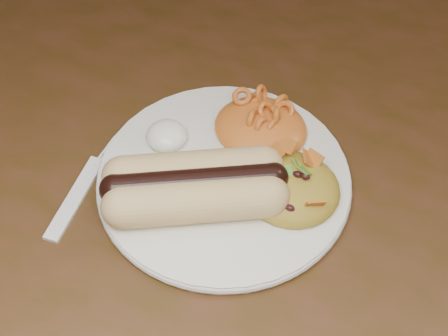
% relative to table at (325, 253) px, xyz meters
% --- Properties ---
extents(table, '(1.60, 0.90, 0.75)m').
position_rel_table_xyz_m(table, '(0.00, 0.00, 0.00)').
color(table, '#492719').
rests_on(table, floor).
extents(plate, '(0.31, 0.31, 0.01)m').
position_rel_table_xyz_m(plate, '(-0.11, -0.02, 0.10)').
color(plate, silver).
rests_on(plate, table).
extents(hotdog, '(0.14, 0.13, 0.04)m').
position_rel_table_xyz_m(hotdog, '(-0.12, -0.06, 0.13)').
color(hotdog, tan).
rests_on(hotdog, plate).
extents(mac_and_cheese, '(0.12, 0.11, 0.04)m').
position_rel_table_xyz_m(mac_and_cheese, '(-0.10, 0.04, 0.12)').
color(mac_and_cheese, orange).
rests_on(mac_and_cheese, plate).
extents(sour_cream, '(0.05, 0.05, 0.02)m').
position_rel_table_xyz_m(sour_cream, '(-0.18, -0.01, 0.12)').
color(sour_cream, white).
rests_on(sour_cream, plate).
extents(taco_salad, '(0.09, 0.09, 0.04)m').
position_rel_table_xyz_m(taco_salad, '(-0.04, -0.02, 0.12)').
color(taco_salad, '#C26A14').
rests_on(taco_salad, plate).
extents(fork, '(0.04, 0.16, 0.00)m').
position_rel_table_xyz_m(fork, '(-0.23, -0.10, 0.09)').
color(fork, white).
rests_on(fork, table).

